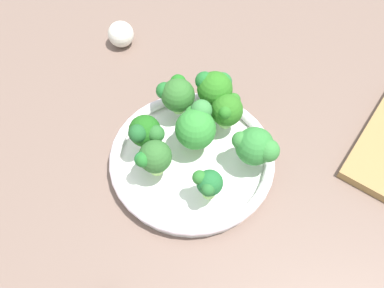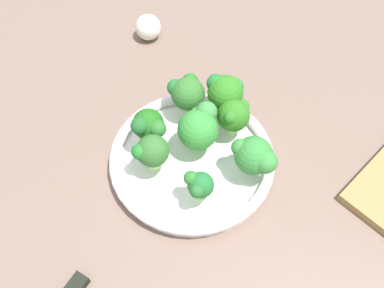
% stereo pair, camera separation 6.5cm
% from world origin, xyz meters
% --- Properties ---
extents(ground_plane, '(1.30, 1.30, 0.03)m').
position_xyz_m(ground_plane, '(0.00, 0.00, -0.01)').
color(ground_plane, '#786054').
extents(bowl, '(0.28, 0.28, 0.03)m').
position_xyz_m(bowl, '(0.03, 0.01, 0.02)').
color(bowl, white).
rests_on(bowl, ground_plane).
extents(broccoli_floret_0, '(0.06, 0.06, 0.07)m').
position_xyz_m(broccoli_floret_0, '(0.06, 0.10, 0.07)').
color(broccoli_floret_0, '#86C760').
rests_on(broccoli_floret_0, bowl).
extents(broccoli_floret_1, '(0.06, 0.05, 0.06)m').
position_xyz_m(broccoli_floret_1, '(0.11, 0.03, 0.07)').
color(broccoli_floret_1, '#88BD65').
rests_on(broccoli_floret_1, bowl).
extents(broccoli_floret_2, '(0.06, 0.05, 0.07)m').
position_xyz_m(broccoli_floret_2, '(-0.04, 0.01, 0.07)').
color(broccoli_floret_2, '#98C962').
rests_on(broccoli_floret_2, bowl).
extents(broccoli_floret_3, '(0.06, 0.06, 0.07)m').
position_xyz_m(broccoli_floret_3, '(-0.02, 0.06, 0.07)').
color(broccoli_floret_3, '#76C05D').
rests_on(broccoli_floret_3, bowl).
extents(broccoli_floret_4, '(0.07, 0.07, 0.07)m').
position_xyz_m(broccoli_floret_4, '(0.05, 0.03, 0.07)').
color(broccoli_floret_4, '#83BE4C').
rests_on(broccoli_floret_4, bowl).
extents(broccoli_floret_5, '(0.06, 0.06, 0.08)m').
position_xyz_m(broccoli_floret_5, '(0.12, 0.07, 0.08)').
color(broccoli_floret_5, '#8DC866').
rests_on(broccoli_floret_5, bowl).
extents(broccoli_floret_6, '(0.04, 0.04, 0.06)m').
position_xyz_m(broccoli_floret_6, '(0.01, -0.07, 0.07)').
color(broccoli_floret_6, '#8CCF60').
rests_on(broccoli_floret_6, bowl).
extents(broccoli_floret_7, '(0.06, 0.07, 0.07)m').
position_xyz_m(broccoli_floret_7, '(0.11, -0.05, 0.07)').
color(broccoli_floret_7, '#89CE69').
rests_on(broccoli_floret_7, bowl).
extents(garlic_bulb, '(0.05, 0.05, 0.05)m').
position_xyz_m(garlic_bulb, '(0.07, 0.34, 0.03)').
color(garlic_bulb, white).
rests_on(garlic_bulb, ground_plane).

